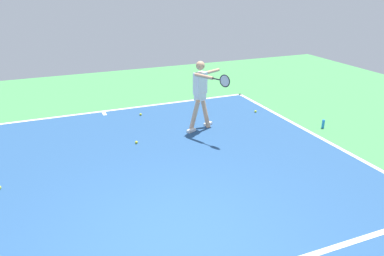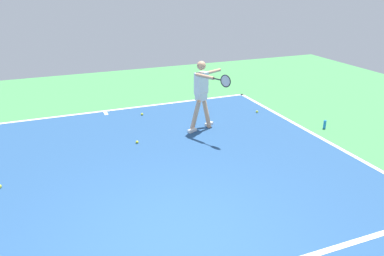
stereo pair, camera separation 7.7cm
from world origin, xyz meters
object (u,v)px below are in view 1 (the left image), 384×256
tennis_player (201,91)px  water_bottle (323,124)px  tennis_ball_by_baseline (256,111)px  tennis_ball_near_service_line (136,142)px  tennis_ball_by_sideline (141,114)px

tennis_player → water_bottle: (-2.92, 1.14, -0.89)m
tennis_ball_by_baseline → water_bottle: (-0.97, 1.70, 0.08)m
tennis_ball_near_service_line → tennis_ball_by_sideline: 1.94m
tennis_ball_near_service_line → tennis_ball_by_sideline: (-0.60, -1.84, 0.00)m
tennis_ball_by_sideline → water_bottle: water_bottle is taller
tennis_player → tennis_ball_by_sideline: (1.17, -1.56, -0.97)m
tennis_ball_by_baseline → water_bottle: 1.96m
tennis_ball_near_service_line → tennis_ball_by_baseline: (-3.72, -0.83, 0.00)m
tennis_player → tennis_ball_by_sideline: size_ratio=26.57×
tennis_player → water_bottle: tennis_player is taller
tennis_ball_by_baseline → water_bottle: size_ratio=0.30×
tennis_ball_by_sideline → tennis_ball_by_baseline: same height
water_bottle → tennis_player: bearing=-21.4°
tennis_ball_by_baseline → tennis_player: bearing=15.8°
tennis_player → tennis_ball_by_baseline: (-1.95, -0.55, -0.97)m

